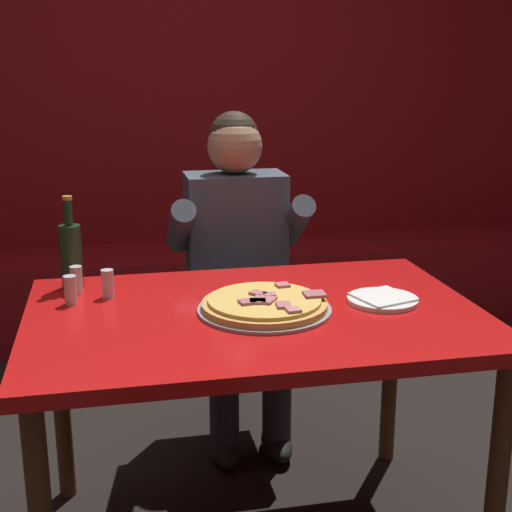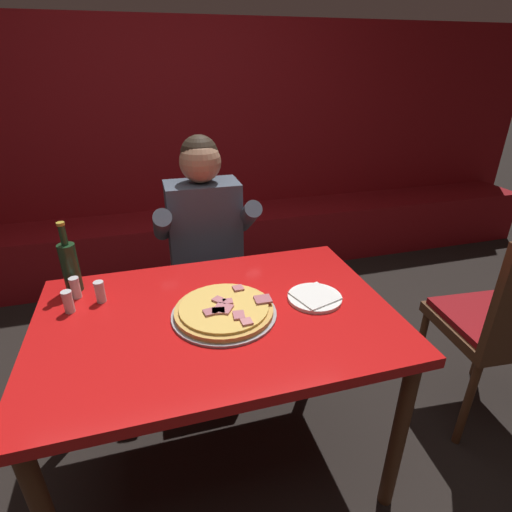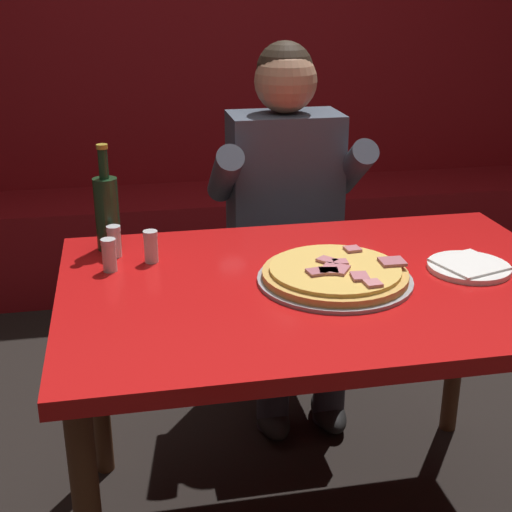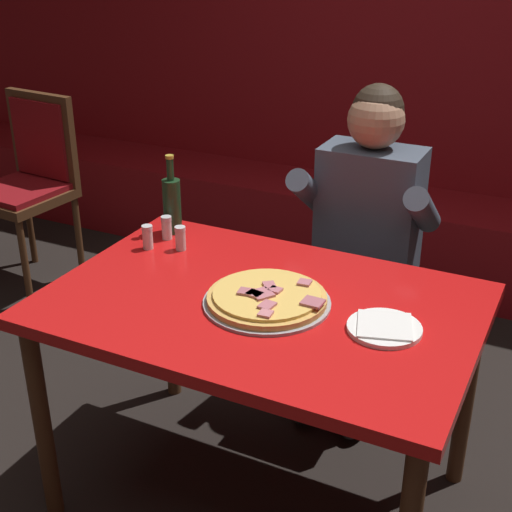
% 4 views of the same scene
% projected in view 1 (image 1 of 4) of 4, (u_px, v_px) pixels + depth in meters
% --- Properties ---
extents(booth_wall_panel, '(6.80, 0.16, 1.90)m').
position_uv_depth(booth_wall_panel, '(178.00, 154.00, 4.05)').
color(booth_wall_panel, maroon).
rests_on(booth_wall_panel, ground_plane).
extents(booth_bench, '(6.46, 0.48, 0.46)m').
position_uv_depth(booth_bench, '(187.00, 291.00, 3.94)').
color(booth_bench, maroon).
rests_on(booth_bench, ground_plane).
extents(main_dining_table, '(1.29, 0.87, 0.77)m').
position_uv_depth(main_dining_table, '(255.00, 338.00, 2.06)').
color(main_dining_table, '#4C2D19').
rests_on(main_dining_table, ground_plane).
extents(pizza, '(0.38, 0.38, 0.05)m').
position_uv_depth(pizza, '(265.00, 305.00, 2.02)').
color(pizza, '#9E9EA3').
rests_on(pizza, main_dining_table).
extents(plate_white_paper, '(0.21, 0.21, 0.02)m').
position_uv_depth(plate_white_paper, '(383.00, 299.00, 2.10)').
color(plate_white_paper, white).
rests_on(plate_white_paper, main_dining_table).
extents(beer_bottle, '(0.07, 0.07, 0.29)m').
position_uv_depth(beer_bottle, '(71.00, 254.00, 2.22)').
color(beer_bottle, '#19381E').
rests_on(beer_bottle, main_dining_table).
extents(shaker_oregano, '(0.04, 0.04, 0.09)m').
position_uv_depth(shaker_oregano, '(76.00, 281.00, 2.18)').
color(shaker_oregano, silver).
rests_on(shaker_oregano, main_dining_table).
extents(shaker_parmesan, '(0.04, 0.04, 0.09)m').
position_uv_depth(shaker_parmesan, '(108.00, 285.00, 2.14)').
color(shaker_parmesan, silver).
rests_on(shaker_parmesan, main_dining_table).
extents(shaker_red_pepper_flakes, '(0.04, 0.04, 0.09)m').
position_uv_depth(shaker_red_pepper_flakes, '(70.00, 291.00, 2.08)').
color(shaker_red_pepper_flakes, silver).
rests_on(shaker_red_pepper_flakes, main_dining_table).
extents(diner_seated_blue_shirt, '(0.53, 0.53, 1.27)m').
position_uv_depth(diner_seated_blue_shirt, '(240.00, 263.00, 2.73)').
color(diner_seated_blue_shirt, black).
rests_on(diner_seated_blue_shirt, ground_plane).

